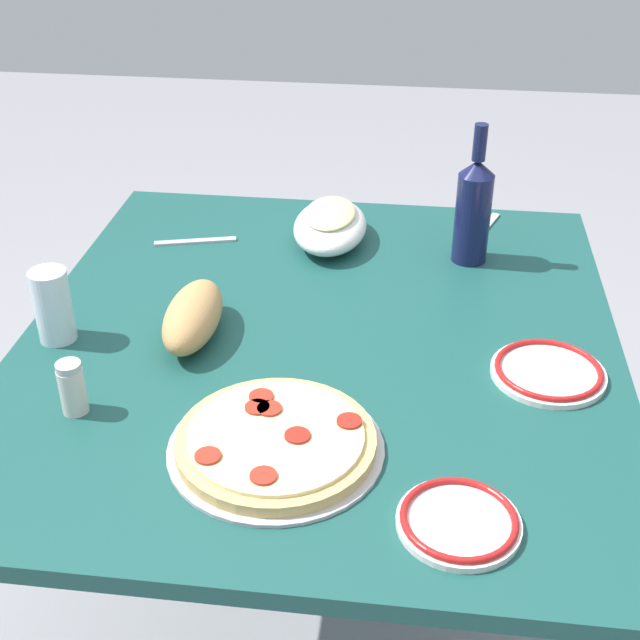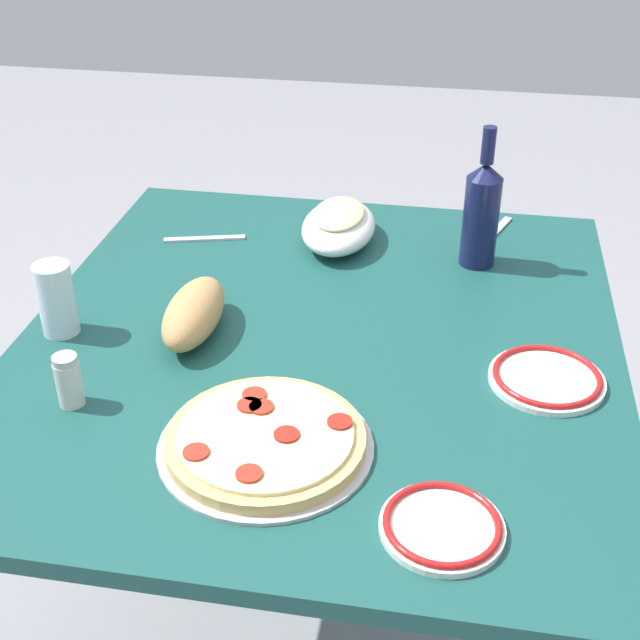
{
  "view_description": "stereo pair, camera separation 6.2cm",
  "coord_description": "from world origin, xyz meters",
  "px_view_note": "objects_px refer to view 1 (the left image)",
  "views": [
    {
      "loc": [
        -1.25,
        -0.16,
        1.55
      ],
      "look_at": [
        0.0,
        0.0,
        0.77
      ],
      "focal_mm": 48.46,
      "sensor_mm": 36.0,
      "label": 1
    },
    {
      "loc": [
        -1.24,
        -0.22,
        1.55
      ],
      "look_at": [
        0.0,
        0.0,
        0.77
      ],
      "focal_mm": 48.46,
      "sensor_mm": 36.0,
      "label": 2
    }
  ],
  "objects_px": {
    "side_plate_far": "(459,521)",
    "bread_loaf": "(193,316)",
    "baked_pasta_dish": "(330,224)",
    "pepperoni_pizza": "(276,442)",
    "water_glass": "(53,306)",
    "side_plate_near": "(548,371)",
    "dining_table": "(320,391)",
    "spice_shaker": "(72,388)",
    "wine_bottle": "(473,209)"
  },
  "relations": [
    {
      "from": "dining_table",
      "to": "baked_pasta_dish",
      "type": "distance_m",
      "value": 0.4
    },
    {
      "from": "bread_loaf",
      "to": "spice_shaker",
      "type": "bearing_deg",
      "value": 150.58
    },
    {
      "from": "side_plate_far",
      "to": "pepperoni_pizza",
      "type": "bearing_deg",
      "value": 65.16
    },
    {
      "from": "bread_loaf",
      "to": "spice_shaker",
      "type": "xyz_separation_m",
      "value": [
        -0.23,
        0.13,
        0.0
      ]
    },
    {
      "from": "baked_pasta_dish",
      "to": "spice_shaker",
      "type": "bearing_deg",
      "value": 152.82
    },
    {
      "from": "bread_loaf",
      "to": "side_plate_near",
      "type": "bearing_deg",
      "value": -94.23
    },
    {
      "from": "dining_table",
      "to": "water_glass",
      "type": "xyz_separation_m",
      "value": [
        -0.07,
        0.45,
        0.19
      ]
    },
    {
      "from": "side_plate_near",
      "to": "spice_shaker",
      "type": "height_order",
      "value": "spice_shaker"
    },
    {
      "from": "dining_table",
      "to": "water_glass",
      "type": "distance_m",
      "value": 0.49
    },
    {
      "from": "water_glass",
      "to": "side_plate_near",
      "type": "xyz_separation_m",
      "value": [
        -0.01,
        -0.83,
        -0.06
      ]
    },
    {
      "from": "pepperoni_pizza",
      "to": "water_glass",
      "type": "xyz_separation_m",
      "value": [
        0.24,
        0.42,
        0.05
      ]
    },
    {
      "from": "wine_bottle",
      "to": "side_plate_far",
      "type": "height_order",
      "value": "wine_bottle"
    },
    {
      "from": "baked_pasta_dish",
      "to": "bread_loaf",
      "type": "xyz_separation_m",
      "value": [
        -0.39,
        0.19,
        -0.0
      ]
    },
    {
      "from": "pepperoni_pizza",
      "to": "baked_pasta_dish",
      "type": "height_order",
      "value": "baked_pasta_dish"
    },
    {
      "from": "dining_table",
      "to": "side_plate_far",
      "type": "height_order",
      "value": "side_plate_far"
    },
    {
      "from": "dining_table",
      "to": "baked_pasta_dish",
      "type": "height_order",
      "value": "baked_pasta_dish"
    },
    {
      "from": "spice_shaker",
      "to": "dining_table",
      "type": "bearing_deg",
      "value": -52.87
    },
    {
      "from": "pepperoni_pizza",
      "to": "water_glass",
      "type": "relative_size",
      "value": 2.39
    },
    {
      "from": "wine_bottle",
      "to": "side_plate_near",
      "type": "bearing_deg",
      "value": -163.16
    },
    {
      "from": "baked_pasta_dish",
      "to": "bread_loaf",
      "type": "relative_size",
      "value": 1.11
    },
    {
      "from": "side_plate_far",
      "to": "dining_table",
      "type": "bearing_deg",
      "value": 28.44
    },
    {
      "from": "baked_pasta_dish",
      "to": "side_plate_near",
      "type": "bearing_deg",
      "value": -137.23
    },
    {
      "from": "water_glass",
      "to": "bread_loaf",
      "type": "bearing_deg",
      "value": -81.49
    },
    {
      "from": "baked_pasta_dish",
      "to": "water_glass",
      "type": "relative_size",
      "value": 1.84
    },
    {
      "from": "baked_pasta_dish",
      "to": "bread_loaf",
      "type": "distance_m",
      "value": 0.44
    },
    {
      "from": "side_plate_near",
      "to": "side_plate_far",
      "type": "distance_m",
      "value": 0.38
    },
    {
      "from": "dining_table",
      "to": "side_plate_near",
      "type": "xyz_separation_m",
      "value": [
        -0.08,
        -0.38,
        0.13
      ]
    },
    {
      "from": "side_plate_near",
      "to": "pepperoni_pizza",
      "type": "bearing_deg",
      "value": 120.11
    },
    {
      "from": "spice_shaker",
      "to": "water_glass",
      "type": "bearing_deg",
      "value": 28.34
    },
    {
      "from": "side_plate_near",
      "to": "side_plate_far",
      "type": "xyz_separation_m",
      "value": [
        -0.35,
        0.15,
        0.0
      ]
    },
    {
      "from": "side_plate_near",
      "to": "side_plate_far",
      "type": "height_order",
      "value": "same"
    },
    {
      "from": "bread_loaf",
      "to": "dining_table",
      "type": "bearing_deg",
      "value": -81.39
    },
    {
      "from": "baked_pasta_dish",
      "to": "side_plate_near",
      "type": "distance_m",
      "value": 0.6
    },
    {
      "from": "side_plate_far",
      "to": "spice_shaker",
      "type": "height_order",
      "value": "spice_shaker"
    },
    {
      "from": "water_glass",
      "to": "side_plate_far",
      "type": "relative_size",
      "value": 0.81
    },
    {
      "from": "water_glass",
      "to": "baked_pasta_dish",
      "type": "bearing_deg",
      "value": -44.59
    },
    {
      "from": "dining_table",
      "to": "spice_shaker",
      "type": "relative_size",
      "value": 13.06
    },
    {
      "from": "baked_pasta_dish",
      "to": "bread_loaf",
      "type": "height_order",
      "value": "bread_loaf"
    },
    {
      "from": "dining_table",
      "to": "bread_loaf",
      "type": "bearing_deg",
      "value": 98.61
    },
    {
      "from": "water_glass",
      "to": "side_plate_near",
      "type": "bearing_deg",
      "value": -90.65
    },
    {
      "from": "pepperoni_pizza",
      "to": "bread_loaf",
      "type": "distance_m",
      "value": 0.34
    },
    {
      "from": "baked_pasta_dish",
      "to": "side_plate_far",
      "type": "height_order",
      "value": "baked_pasta_dish"
    },
    {
      "from": "water_glass",
      "to": "side_plate_near",
      "type": "distance_m",
      "value": 0.83
    },
    {
      "from": "water_glass",
      "to": "side_plate_far",
      "type": "height_order",
      "value": "water_glass"
    },
    {
      "from": "pepperoni_pizza",
      "to": "baked_pasta_dish",
      "type": "xyz_separation_m",
      "value": [
        0.67,
        -0.0,
        0.03
      ]
    },
    {
      "from": "wine_bottle",
      "to": "side_plate_far",
      "type": "xyz_separation_m",
      "value": [
        -0.75,
        0.03,
        -0.1
      ]
    },
    {
      "from": "pepperoni_pizza",
      "to": "spice_shaker",
      "type": "xyz_separation_m",
      "value": [
        0.05,
        0.32,
        0.03
      ]
    },
    {
      "from": "dining_table",
      "to": "pepperoni_pizza",
      "type": "height_order",
      "value": "pepperoni_pizza"
    },
    {
      "from": "side_plate_far",
      "to": "bread_loaf",
      "type": "distance_m",
      "value": 0.6
    },
    {
      "from": "baked_pasta_dish",
      "to": "water_glass",
      "type": "distance_m",
      "value": 0.6
    }
  ]
}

